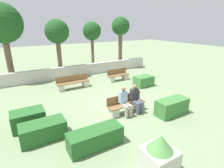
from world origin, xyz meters
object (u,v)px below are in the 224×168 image
Objects in this scene: tree_center_right at (92,32)px; bench_right_side at (73,83)px; bench_left_side at (118,76)px; bench_front at (126,106)px; tree_leftmost at (2,24)px; tree_rightmost at (121,28)px; person_seated_man at (124,100)px; planter_corner_left at (159,154)px; tree_center_left at (57,33)px; person_seated_woman at (136,97)px.

bench_right_side is at bearing -129.47° from tree_center_right.
bench_left_side is at bearing -86.54° from tree_center_right.
tree_leftmost is at bearing 118.18° from bench_front.
bench_left_side is 5.33m from tree_rightmost.
tree_rightmost is at bearing 55.65° from bench_left_side.
bench_right_side is 1.60× the size of person_seated_man.
planter_corner_left is 11.27m from tree_center_left.
tree_center_right reaches higher than bench_right_side.
tree_leftmost reaches higher than bench_right_side.
bench_left_side is 4.97m from person_seated_woman.
person_seated_woman is 0.31× the size of tree_center_right.
tree_center_left is (0.06, 3.17, 3.01)m from bench_right_side.
tree_center_left is 0.94× the size of tree_rightmost.
person_seated_man is 0.25× the size of tree_leftmost.
bench_front is 10.02m from tree_leftmost.
tree_center_right is at bearing 52.71° from bench_right_side.
bench_left_side is at bearing 60.43° from person_seated_man.
person_seated_woman is 10.19m from tree_leftmost.
bench_front is 1.68× the size of planter_corner_left.
planter_corner_left is 0.24× the size of tree_rightmost.
bench_right_side is 0.40× the size of tree_leftmost.
tree_center_right is (3.34, 11.63, 2.80)m from planter_corner_left.
person_seated_woman is 3.57m from planter_corner_left.
person_seated_man is at bearing -118.94° from bench_left_side.
tree_leftmost reaches higher than person_seated_man.
bench_right_side is (-3.44, 0.02, 0.02)m from bench_left_side.
tree_leftmost is (-6.78, 3.81, 3.65)m from bench_left_side.
tree_leftmost is at bearing 120.05° from person_seated_woman.
person_seated_man is 0.29× the size of tree_rightmost.
person_seated_woman is 0.30× the size of tree_center_left.
planter_corner_left is at bearing -106.02° from tree_center_right.
tree_center_left is at bearing -10.39° from tree_leftmost.
tree_center_left is at bearing -167.05° from tree_center_right.
planter_corner_left is 12.42m from tree_center_right.
bench_left_side is 5.55m from tree_center_left.
tree_leftmost is 9.19m from tree_rightmost.
bench_right_side is at bearing 108.16° from person_seated_woman.
bench_right_side is 4.83m from person_seated_woman.
person_seated_man is 0.32× the size of tree_center_right.
planter_corner_left is (-1.20, -3.31, 0.20)m from bench_front.
tree_center_right reaches higher than bench_left_side.
bench_front is 0.89× the size of bench_right_side.
person_seated_woman is at bearing -0.11° from person_seated_man.
planter_corner_left is at bearing -74.49° from tree_leftmost.
tree_center_right is (6.54, 0.10, -0.65)m from tree_leftmost.
tree_center_right is at bearing 73.98° from planter_corner_left.
bench_left_side is 8.51m from planter_corner_left.
planter_corner_left is 13.02m from tree_rightmost.
person_seated_man is 8.21m from tree_center_left.
tree_center_right reaches higher than person_seated_woman.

